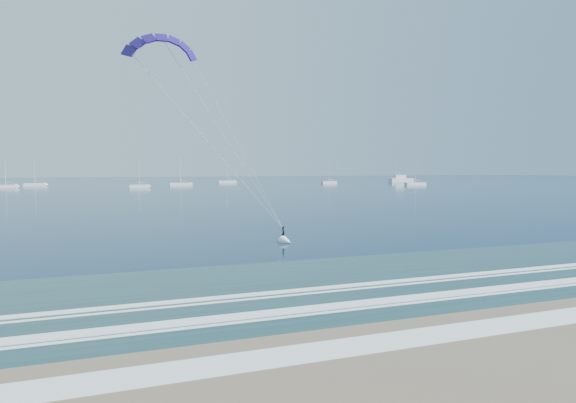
# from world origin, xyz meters

# --- Properties ---
(ground) EXTENTS (900.00, 900.00, 0.00)m
(ground) POSITION_xyz_m (0.00, 0.00, 0.00)
(ground) COLOR #072944
(ground) RESTS_ON ground
(kitesurfer_rig) EXTENTS (17.35, 7.82, 19.26)m
(kitesurfer_rig) POSITION_xyz_m (-2.54, 26.72, 9.67)
(kitesurfer_rig) COLOR #97E01A
(kitesurfer_rig) RESTS_ON ground
(motor_yacht) EXTENTS (13.92, 3.71, 5.90)m
(motor_yacht) POSITION_xyz_m (144.66, 220.64, 1.52)
(motor_yacht) COLOR silver
(motor_yacht) RESTS_ON ground
(sailboat_1) EXTENTS (8.11, 2.40, 11.22)m
(sailboat_1) POSITION_xyz_m (-44.19, 202.21, 0.68)
(sailboat_1) COLOR silver
(sailboat_1) RESTS_ON ground
(sailboat_2) EXTENTS (8.73, 2.40, 11.77)m
(sailboat_2) POSITION_xyz_m (-35.80, 220.53, 0.68)
(sailboat_2) COLOR silver
(sailboat_2) RESTS_ON ground
(sailboat_3) EXTENTS (7.23, 2.40, 10.23)m
(sailboat_3) POSITION_xyz_m (3.30, 184.53, 0.67)
(sailboat_3) COLOR silver
(sailboat_3) RESTS_ON ground
(sailboat_4) EXTENTS (9.15, 2.40, 12.38)m
(sailboat_4) POSITION_xyz_m (51.79, 238.89, 0.69)
(sailboat_4) COLOR silver
(sailboat_4) RESTS_ON ground
(sailboat_5) EXTENTS (7.59, 2.40, 10.52)m
(sailboat_5) POSITION_xyz_m (94.36, 206.55, 0.67)
(sailboat_5) COLOR silver
(sailboat_5) RESTS_ON ground
(sailboat_6) EXTENTS (10.11, 2.40, 13.50)m
(sailboat_6) POSITION_xyz_m (120.59, 173.00, 0.69)
(sailboat_6) COLOR silver
(sailboat_6) RESTS_ON ground
(sailboat_7) EXTENTS (9.48, 2.40, 13.04)m
(sailboat_7) POSITION_xyz_m (22.55, 206.03, 0.69)
(sailboat_7) COLOR silver
(sailboat_7) RESTS_ON ground
(sailboat_8) EXTENTS (7.60, 2.40, 10.62)m
(sailboat_8) POSITION_xyz_m (161.12, 251.08, 0.68)
(sailboat_8) COLOR silver
(sailboat_8) RESTS_ON ground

